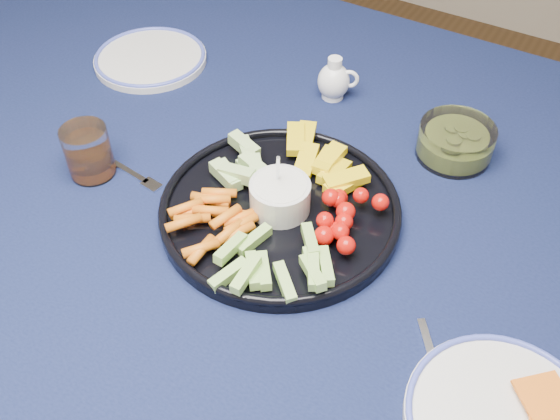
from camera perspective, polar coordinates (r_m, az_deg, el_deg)
The scene contains 9 objects.
dining_table at distance 1.07m, azimuth -2.28°, elevation 1.53°, with size 1.67×1.07×0.75m.
crudite_platter at distance 0.90m, azimuth -0.11°, elevation 0.48°, with size 0.35×0.35×0.11m.
creamer_pitcher at distance 1.12m, azimuth 4.97°, elevation 11.70°, with size 0.07×0.06×0.08m.
pickle_bowl at distance 1.03m, azimuth 15.72°, elevation 5.93°, with size 0.12×0.12×0.06m.
cheese_plate at distance 0.76m, azimuth 19.91°, elevation -17.63°, with size 0.22×0.22×0.03m.
juice_tumbler at distance 1.00m, azimuth -17.07°, elevation 4.88°, with size 0.07×0.07×0.08m.
fork_left at distance 1.00m, azimuth -13.49°, elevation 3.35°, with size 0.15×0.03×0.00m.
fork_right at distance 0.77m, azimuth 14.54°, elevation -15.63°, with size 0.11×0.14×0.00m.
side_plate_extra at distance 1.25m, azimuth -11.77°, elevation 13.45°, with size 0.21×0.21×0.02m.
Camera 1 is at (0.43, -0.63, 1.40)m, focal length 40.00 mm.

